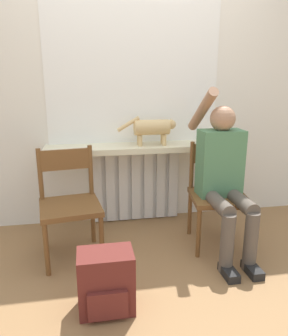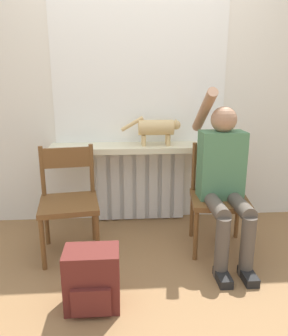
{
  "view_description": "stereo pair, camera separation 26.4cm",
  "coord_description": "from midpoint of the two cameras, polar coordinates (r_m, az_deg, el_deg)",
  "views": [
    {
      "loc": [
        -0.44,
        -1.84,
        1.36
      ],
      "look_at": [
        0.0,
        0.67,
        0.66
      ],
      "focal_mm": 35.0,
      "sensor_mm": 36.0,
      "label": 1
    },
    {
      "loc": [
        -0.18,
        -1.87,
        1.36
      ],
      "look_at": [
        0.0,
        0.67,
        0.66
      ],
      "focal_mm": 35.0,
      "sensor_mm": 36.0,
      "label": 2
    }
  ],
  "objects": [
    {
      "name": "ground_plane",
      "position": [
        2.32,
        -0.39,
        -20.42
      ],
      "size": [
        12.0,
        12.0,
        0.0
      ],
      "primitive_type": "plane",
      "color": "olive"
    },
    {
      "name": "wall_with_window",
      "position": [
        3.1,
        -4.4,
        15.22
      ],
      "size": [
        7.0,
        0.06,
        2.7
      ],
      "color": "white",
      "rests_on": "ground_plane"
    },
    {
      "name": "radiator",
      "position": [
        3.19,
        -3.89,
        -2.87
      ],
      "size": [
        0.86,
        0.08,
        0.72
      ],
      "color": "silver",
      "rests_on": "ground_plane"
    },
    {
      "name": "windowsill",
      "position": [
        2.97,
        -3.78,
        3.51
      ],
      "size": [
        1.64,
        0.33,
        0.05
      ],
      "color": "beige",
      "rests_on": "radiator"
    },
    {
      "name": "window_glass",
      "position": [
        3.07,
        -4.36,
        16.93
      ],
      "size": [
        1.58,
        0.01,
        1.34
      ],
      "color": "white",
      "rests_on": "windowsill"
    },
    {
      "name": "chair_left",
      "position": [
        2.6,
        -15.74,
        -5.86
      ],
      "size": [
        0.5,
        0.5,
        0.84
      ],
      "rotation": [
        0.0,
        0.0,
        0.14
      ],
      "color": "brown",
      "rests_on": "ground_plane"
    },
    {
      "name": "chair_right",
      "position": [
        2.74,
        10.03,
        -4.39
      ],
      "size": [
        0.5,
        0.5,
        0.84
      ],
      "rotation": [
        0.0,
        0.0,
        -0.14
      ],
      "color": "brown",
      "rests_on": "ground_plane"
    },
    {
      "name": "person",
      "position": [
        2.58,
        10.95,
        -0.95
      ],
      "size": [
        0.36,
        0.97,
        1.3
      ],
      "color": "brown",
      "rests_on": "ground_plane"
    },
    {
      "name": "cat",
      "position": [
        2.94,
        -1.08,
        6.99
      ],
      "size": [
        0.54,
        0.13,
        0.26
      ],
      "color": "#DBB77A",
      "rests_on": "windowsill"
    },
    {
      "name": "backpack",
      "position": [
        2.09,
        -10.43,
        -19.06
      ],
      "size": [
        0.33,
        0.25,
        0.38
      ],
      "color": "maroon",
      "rests_on": "ground_plane"
    }
  ]
}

